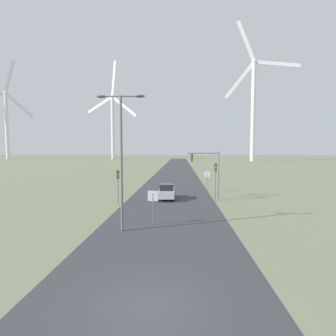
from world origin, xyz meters
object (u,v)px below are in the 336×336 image
stop_sign_near (153,201)px  wind_turbine_center (253,100)px  streetlamp (121,146)px  wind_turbine_far_left (6,118)px  stop_sign_far (207,178)px  traffic_light_post_near_left (118,179)px  wind_turbine_left (113,119)px  traffic_light_post_near_right (215,173)px  car_approaching (167,191)px  traffic_light_mast_overhead (207,165)px

stop_sign_near → wind_turbine_center: bearing=71.7°
streetlamp → wind_turbine_far_left: 181.74m
stop_sign_far → traffic_light_post_near_left: traffic_light_post_near_left is taller
wind_turbine_far_left → wind_turbine_left: size_ratio=0.99×
traffic_light_post_near_right → wind_turbine_center: bearing=73.0°
streetlamp → wind_turbine_center: bearing=71.0°
streetlamp → traffic_light_post_near_right: bearing=54.6°
traffic_light_post_near_right → wind_turbine_far_left: size_ratio=0.07×
streetlamp → wind_turbine_center: (42.38, 123.26, 25.89)m
wind_turbine_center → wind_turbine_far_left: bearing=171.5°
traffic_light_post_near_left → wind_turbine_center: (44.92, 113.92, 29.28)m
traffic_light_post_near_right → wind_turbine_left: wind_turbine_left is taller
stop_sign_near → wind_turbine_center: 131.62m
wind_turbine_center → car_approaching: bearing=-109.8°
car_approaching → stop_sign_near: bearing=-92.8°
traffic_light_post_near_left → car_approaching: bearing=30.6°
streetlamp → wind_turbine_far_left: (-106.89, 145.54, 20.52)m
traffic_light_post_near_left → wind_turbine_center: wind_turbine_center is taller
stop_sign_near → wind_turbine_left: 159.83m
stop_sign_near → stop_sign_far: bearing=70.6°
stop_sign_far → wind_turbine_center: wind_turbine_center is taller
traffic_light_mast_overhead → wind_turbine_far_left: wind_turbine_far_left is taller
traffic_light_mast_overhead → wind_turbine_center: (35.04, 110.52, 27.96)m
traffic_light_post_near_right → traffic_light_mast_overhead: (-0.77, 1.31, 0.84)m
traffic_light_post_near_left → stop_sign_near: bearing=-59.3°
traffic_light_post_near_right → car_approaching: traffic_light_post_near_right is taller
car_approaching → wind_turbine_far_left: 174.28m
wind_turbine_center → stop_sign_near: bearing=-108.3°
wind_turbine_far_left → traffic_light_post_near_right: bearing=-49.4°
stop_sign_near → streetlamp: bearing=-141.2°
wind_turbine_center → traffic_light_mast_overhead: bearing=-107.6°
traffic_light_mast_overhead → wind_turbine_left: bearing=108.7°
traffic_light_post_near_right → car_approaching: (-5.56, 0.93, -2.25)m
traffic_light_mast_overhead → wind_turbine_far_left: size_ratio=0.09×
stop_sign_far → wind_turbine_far_left: bearing=132.0°
traffic_light_mast_overhead → car_approaching: bearing=-175.4°
stop_sign_far → traffic_light_mast_overhead: traffic_light_mast_overhead is taller
stop_sign_near → wind_turbine_center: (40.34, 121.62, 30.09)m
stop_sign_far → traffic_light_mast_overhead: bearing=-95.4°
traffic_light_post_near_left → wind_turbine_left: wind_turbine_left is taller
wind_turbine_center → wind_turbine_left: bearing=159.8°
car_approaching → traffic_light_post_near_right: bearing=-9.5°
traffic_light_post_near_right → traffic_light_mast_overhead: 1.74m
traffic_light_post_near_left → traffic_light_mast_overhead: traffic_light_mast_overhead is taller
stop_sign_near → traffic_light_post_near_left: 9.00m
traffic_light_post_near_right → wind_turbine_center: wind_turbine_center is taller
traffic_light_post_near_right → wind_turbine_far_left: 178.21m
stop_sign_near → wind_turbine_left: (-42.48, 152.17, 24.24)m
traffic_light_mast_overhead → car_approaching: traffic_light_mast_overhead is taller
streetlamp → traffic_light_post_near_right: streetlamp is taller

